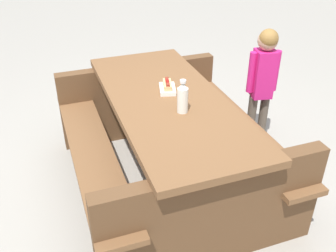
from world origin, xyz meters
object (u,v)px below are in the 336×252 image
hotdog_tray (167,87)px  child_in_coat (263,74)px  picnic_table (168,135)px  soda_bottle (183,98)px

hotdog_tray → child_in_coat: size_ratio=0.19×
picnic_table → hotdog_tray: size_ratio=9.15×
soda_bottle → child_in_coat: 1.04m
hotdog_tray → child_in_coat: 0.91m
soda_bottle → child_in_coat: bearing=-66.2°
picnic_table → soda_bottle: bearing=-177.2°
soda_bottle → picnic_table: bearing=2.8°
picnic_table → child_in_coat: bearing=-78.0°
soda_bottle → child_in_coat: child_in_coat is taller
picnic_table → soda_bottle: soda_bottle is taller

